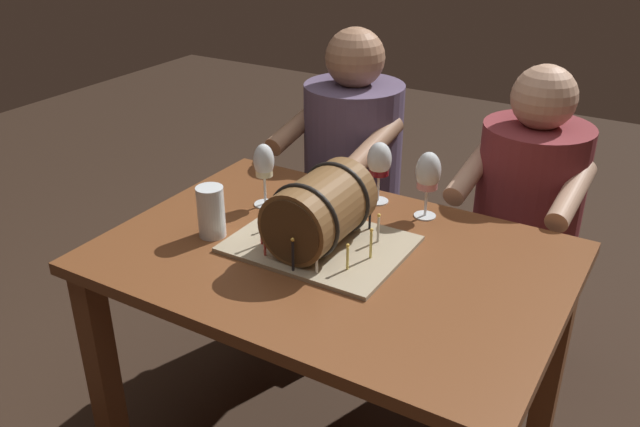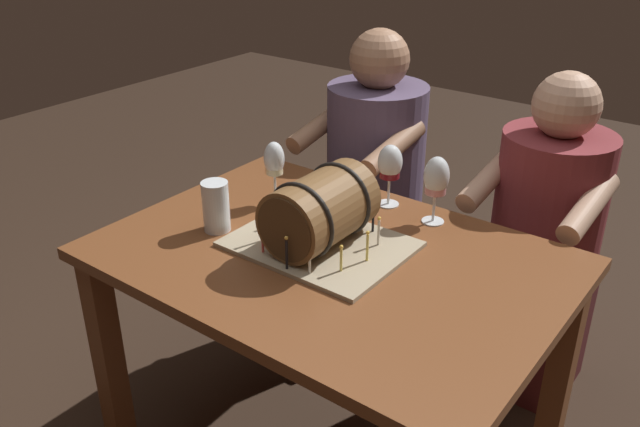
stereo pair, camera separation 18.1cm
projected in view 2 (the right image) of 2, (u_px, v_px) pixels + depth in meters
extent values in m
cube|color=brown|center=(331.00, 259.00, 1.82)|extent=(1.23, 0.86, 0.03)
cube|color=brown|center=(109.00, 359.00, 2.03)|extent=(0.07, 0.07, 0.72)
cube|color=brown|center=(270.00, 260.00, 2.56)|extent=(0.07, 0.07, 0.72)
cube|color=brown|center=(559.00, 377.00, 1.96)|extent=(0.07, 0.07, 0.72)
cube|color=tan|center=(320.00, 244.00, 1.85)|extent=(0.47, 0.36, 0.01)
cylinder|color=brown|center=(320.00, 210.00, 1.80)|extent=(0.20, 0.30, 0.20)
cylinder|color=#46301B|center=(284.00, 231.00, 1.69)|extent=(0.18, 0.00, 0.18)
cylinder|color=#46301B|center=(352.00, 191.00, 1.91)|extent=(0.18, 0.00, 0.18)
torus|color=black|center=(301.00, 221.00, 1.74)|extent=(0.22, 0.01, 0.22)
torus|color=black|center=(338.00, 199.00, 1.86)|extent=(0.22, 0.01, 0.22)
cylinder|color=#EAD666|center=(367.00, 248.00, 1.74)|extent=(0.01, 0.01, 0.08)
sphere|color=#F9C64C|center=(368.00, 233.00, 1.72)|extent=(0.01, 0.01, 0.01)
cylinder|color=silver|center=(379.00, 233.00, 1.82)|extent=(0.01, 0.01, 0.07)
sphere|color=#F9C64C|center=(379.00, 218.00, 1.80)|extent=(0.01, 0.01, 0.01)
cylinder|color=black|center=(373.00, 218.00, 1.88)|extent=(0.01, 0.01, 0.08)
sphere|color=#F9C64C|center=(374.00, 203.00, 1.86)|extent=(0.01, 0.01, 0.01)
cylinder|color=black|center=(356.00, 209.00, 1.94)|extent=(0.01, 0.01, 0.08)
sphere|color=#F9C64C|center=(357.00, 195.00, 1.92)|extent=(0.01, 0.01, 0.01)
cylinder|color=silver|center=(334.00, 206.00, 1.97)|extent=(0.01, 0.01, 0.06)
sphere|color=#F9C64C|center=(334.00, 195.00, 1.96)|extent=(0.01, 0.01, 0.01)
cylinder|color=#EAD666|center=(297.00, 206.00, 1.96)|extent=(0.01, 0.01, 0.08)
sphere|color=#F9C64C|center=(296.00, 192.00, 1.94)|extent=(0.01, 0.01, 0.01)
cylinder|color=black|center=(279.00, 213.00, 1.92)|extent=(0.01, 0.01, 0.08)
sphere|color=#F9C64C|center=(279.00, 199.00, 1.90)|extent=(0.01, 0.01, 0.01)
cylinder|color=#D64C47|center=(262.00, 228.00, 1.84)|extent=(0.01, 0.01, 0.08)
sphere|color=#F9C64C|center=(261.00, 213.00, 1.81)|extent=(0.01, 0.01, 0.01)
cylinder|color=#D64C47|center=(263.00, 239.00, 1.78)|extent=(0.01, 0.01, 0.08)
sphere|color=#F9C64C|center=(262.00, 224.00, 1.76)|extent=(0.01, 0.01, 0.01)
cylinder|color=black|center=(287.00, 254.00, 1.70)|extent=(0.01, 0.01, 0.08)
sphere|color=#F9C64C|center=(286.00, 238.00, 1.68)|extent=(0.01, 0.01, 0.01)
cylinder|color=silver|center=(310.00, 261.00, 1.69)|extent=(0.01, 0.01, 0.07)
sphere|color=#F9C64C|center=(309.00, 247.00, 1.67)|extent=(0.01, 0.01, 0.01)
cylinder|color=#EAD666|center=(341.00, 260.00, 1.70)|extent=(0.01, 0.01, 0.06)
sphere|color=#F9C64C|center=(341.00, 247.00, 1.68)|extent=(0.01, 0.01, 0.01)
cylinder|color=white|center=(388.00, 204.00, 2.09)|extent=(0.07, 0.07, 0.00)
cylinder|color=white|center=(389.00, 191.00, 2.07)|extent=(0.01, 0.01, 0.08)
ellipsoid|color=white|center=(390.00, 162.00, 2.02)|extent=(0.08, 0.08, 0.11)
cylinder|color=maroon|center=(390.00, 172.00, 2.04)|extent=(0.06, 0.06, 0.04)
cylinder|color=white|center=(433.00, 221.00, 1.98)|extent=(0.07, 0.07, 0.00)
cylinder|color=white|center=(434.00, 208.00, 1.96)|extent=(0.01, 0.01, 0.09)
ellipsoid|color=white|center=(437.00, 176.00, 1.92)|extent=(0.07, 0.07, 0.12)
cylinder|color=pink|center=(436.00, 185.00, 1.93)|extent=(0.06, 0.06, 0.05)
cylinder|color=white|center=(276.00, 202.00, 2.10)|extent=(0.07, 0.07, 0.00)
cylinder|color=white|center=(275.00, 188.00, 2.08)|extent=(0.01, 0.01, 0.09)
ellipsoid|color=white|center=(274.00, 159.00, 2.04)|extent=(0.06, 0.06, 0.11)
cylinder|color=beige|center=(274.00, 168.00, 2.05)|extent=(0.05, 0.05, 0.03)
cylinder|color=white|center=(216.00, 206.00, 1.91)|extent=(0.08, 0.08, 0.15)
cylinder|color=#C6842D|center=(216.00, 214.00, 1.92)|extent=(0.07, 0.07, 0.10)
cylinder|color=white|center=(215.00, 195.00, 1.89)|extent=(0.07, 0.07, 0.01)
cube|color=#372D40|center=(371.00, 267.00, 2.76)|extent=(0.34, 0.32, 0.45)
cylinder|color=#5B4C6B|center=(376.00, 155.00, 2.54)|extent=(0.39, 0.39, 0.54)
sphere|color=#A87A5B|center=(380.00, 59.00, 2.38)|extent=(0.22, 0.22, 0.22)
cylinder|color=#A87A5B|center=(393.00, 148.00, 2.30)|extent=(0.09, 0.31, 0.14)
cylinder|color=#A87A5B|center=(319.00, 127.00, 2.50)|extent=(0.09, 0.31, 0.14)
cube|color=#4C1B1E|center=(529.00, 326.00, 2.40)|extent=(0.34, 0.32, 0.45)
cylinder|color=maroon|center=(549.00, 207.00, 2.19)|extent=(0.37, 0.37, 0.50)
sphere|color=tan|center=(567.00, 105.00, 2.03)|extent=(0.21, 0.21, 0.21)
cylinder|color=tan|center=(589.00, 207.00, 1.96)|extent=(0.08, 0.31, 0.14)
cylinder|color=tan|center=(489.00, 179.00, 2.14)|extent=(0.08, 0.31, 0.14)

